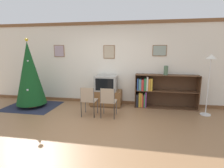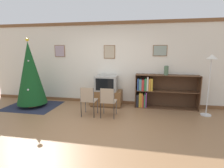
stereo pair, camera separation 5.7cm
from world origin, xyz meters
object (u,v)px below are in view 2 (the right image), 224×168
at_px(folding_chair_right, 108,101).
at_px(standing_lamp, 211,69).
at_px(tv_console, 106,98).
at_px(vase, 166,70).
at_px(christmas_tree, 30,73).
at_px(folding_chair_left, 88,100).
at_px(television, 106,83).
at_px(bookshelf, 155,91).

height_order(folding_chair_right, standing_lamp, standing_lamp).
bearing_deg(tv_console, vase, 1.62).
distance_m(christmas_tree, folding_chair_left, 2.21).
height_order(folding_chair_left, folding_chair_right, same).
height_order(christmas_tree, folding_chair_right, christmas_tree).
xyz_separation_m(television, folding_chair_left, (-0.27, -1.03, -0.28)).
relative_size(christmas_tree, standing_lamp, 1.28).
height_order(vase, standing_lamp, standing_lamp).
relative_size(folding_chair_right, standing_lamp, 0.49).
bearing_deg(folding_chair_right, standing_lamp, 14.31).
relative_size(folding_chair_left, folding_chair_right, 1.00).
bearing_deg(vase, bookshelf, 169.29).
height_order(folding_chair_left, bookshelf, bookshelf).
xyz_separation_m(tv_console, television, (0.00, -0.00, 0.49)).
xyz_separation_m(folding_chair_left, bookshelf, (1.81, 1.14, 0.05)).
distance_m(christmas_tree, vase, 4.23).
height_order(bookshelf, standing_lamp, standing_lamp).
distance_m(bookshelf, vase, 0.74).
bearing_deg(folding_chair_right, bookshelf, 42.01).
xyz_separation_m(tv_console, bookshelf, (1.54, 0.11, 0.27)).
bearing_deg(bookshelf, tv_console, -175.93).
bearing_deg(folding_chair_left, television, 75.11).
xyz_separation_m(tv_console, folding_chair_right, (0.27, -1.03, 0.22)).
xyz_separation_m(christmas_tree, folding_chair_right, (2.61, -0.50, -0.60)).
bearing_deg(standing_lamp, tv_console, 173.13).
relative_size(folding_chair_right, bookshelf, 0.43).
xyz_separation_m(television, vase, (1.84, 0.05, 0.45)).
height_order(christmas_tree, vase, christmas_tree).
bearing_deg(folding_chair_left, vase, 27.10).
bearing_deg(vase, standing_lamp, -20.45).
bearing_deg(standing_lamp, folding_chair_right, -165.69).
distance_m(television, vase, 1.90).
relative_size(folding_chair_left, vase, 2.90).
relative_size(tv_console, bookshelf, 0.53).
bearing_deg(standing_lamp, christmas_tree, -178.06).
xyz_separation_m(bookshelf, vase, (0.30, -0.06, 0.67)).
bearing_deg(folding_chair_left, standing_lamp, 11.94).
bearing_deg(christmas_tree, bookshelf, 9.39).
xyz_separation_m(folding_chair_left, standing_lamp, (3.20, 0.68, 0.82)).
height_order(christmas_tree, folding_chair_left, christmas_tree).
distance_m(folding_chair_right, bookshelf, 1.70).
distance_m(christmas_tree, bookshelf, 3.97).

